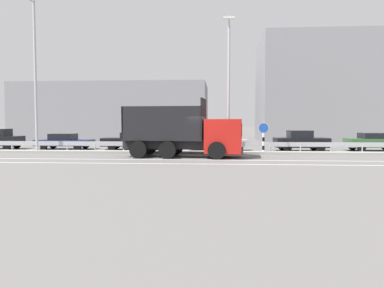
{
  "coord_description": "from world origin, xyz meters",
  "views": [
    {
      "loc": [
        0.64,
        -22.88,
        2.15
      ],
      "look_at": [
        -1.16,
        1.49,
        0.74
      ],
      "focal_mm": 35.0,
      "sensor_mm": 36.0,
      "label": 1
    }
  ],
  "objects_px": {
    "median_road_sign": "(263,138)",
    "parked_car_7": "(374,142)",
    "parked_car_5": "(217,142)",
    "parked_car_6": "(301,141)",
    "dump_truck": "(197,137)",
    "street_lamp_1": "(34,70)",
    "parked_car_4": "(133,141)",
    "parked_car_3": "(64,141)",
    "street_lamp_2": "(229,81)"
  },
  "relations": [
    {
      "from": "parked_car_6",
      "to": "median_road_sign",
      "type": "bearing_deg",
      "value": -50.67
    },
    {
      "from": "street_lamp_1",
      "to": "street_lamp_2",
      "type": "relative_size",
      "value": 1.22
    },
    {
      "from": "dump_truck",
      "to": "street_lamp_1",
      "type": "relative_size",
      "value": 0.71
    },
    {
      "from": "parked_car_3",
      "to": "parked_car_6",
      "type": "bearing_deg",
      "value": 87.05
    },
    {
      "from": "street_lamp_1",
      "to": "parked_car_5",
      "type": "relative_size",
      "value": 2.28
    },
    {
      "from": "parked_car_6",
      "to": "parked_car_7",
      "type": "height_order",
      "value": "parked_car_6"
    },
    {
      "from": "parked_car_5",
      "to": "dump_truck",
      "type": "bearing_deg",
      "value": 164.8
    },
    {
      "from": "median_road_sign",
      "to": "parked_car_7",
      "type": "relative_size",
      "value": 0.53
    },
    {
      "from": "median_road_sign",
      "to": "parked_car_5",
      "type": "xyz_separation_m",
      "value": [
        -3.13,
        2.97,
        -0.46
      ]
    },
    {
      "from": "street_lamp_2",
      "to": "parked_car_7",
      "type": "distance_m",
      "value": 12.25
    },
    {
      "from": "parked_car_6",
      "to": "parked_car_5",
      "type": "bearing_deg",
      "value": -94.44
    },
    {
      "from": "parked_car_3",
      "to": "median_road_sign",
      "type": "bearing_deg",
      "value": 76.24
    },
    {
      "from": "median_road_sign",
      "to": "street_lamp_2",
      "type": "xyz_separation_m",
      "value": [
        -2.37,
        -0.07,
        3.79
      ]
    },
    {
      "from": "parked_car_5",
      "to": "street_lamp_1",
      "type": "bearing_deg",
      "value": 101.21
    },
    {
      "from": "median_road_sign",
      "to": "street_lamp_1",
      "type": "xyz_separation_m",
      "value": [
        -15.89,
        -0.16,
        4.66
      ]
    },
    {
      "from": "parked_car_5",
      "to": "parked_car_7",
      "type": "height_order",
      "value": "parked_car_7"
    },
    {
      "from": "parked_car_6",
      "to": "street_lamp_2",
      "type": "bearing_deg",
      "value": -65.22
    },
    {
      "from": "parked_car_4",
      "to": "parked_car_7",
      "type": "distance_m",
      "value": 18.39
    },
    {
      "from": "median_road_sign",
      "to": "parked_car_3",
      "type": "relative_size",
      "value": 0.48
    },
    {
      "from": "parked_car_7",
      "to": "parked_car_6",
      "type": "bearing_deg",
      "value": -84.43
    },
    {
      "from": "parked_car_6",
      "to": "parked_car_7",
      "type": "relative_size",
      "value": 1.0
    },
    {
      "from": "street_lamp_1",
      "to": "parked_car_7",
      "type": "height_order",
      "value": "street_lamp_1"
    },
    {
      "from": "parked_car_4",
      "to": "parked_car_5",
      "type": "relative_size",
      "value": 1.03
    },
    {
      "from": "dump_truck",
      "to": "parked_car_5",
      "type": "relative_size",
      "value": 1.6
    },
    {
      "from": "parked_car_7",
      "to": "parked_car_5",
      "type": "bearing_deg",
      "value": -88.01
    },
    {
      "from": "dump_truck",
      "to": "parked_car_6",
      "type": "height_order",
      "value": "dump_truck"
    },
    {
      "from": "parked_car_3",
      "to": "parked_car_6",
      "type": "height_order",
      "value": "parked_car_6"
    },
    {
      "from": "median_road_sign",
      "to": "parked_car_7",
      "type": "distance_m",
      "value": 9.25
    },
    {
      "from": "median_road_sign",
      "to": "street_lamp_2",
      "type": "distance_m",
      "value": 4.47
    },
    {
      "from": "median_road_sign",
      "to": "parked_car_7",
      "type": "height_order",
      "value": "median_road_sign"
    },
    {
      "from": "parked_car_4",
      "to": "parked_car_7",
      "type": "height_order",
      "value": "parked_car_7"
    },
    {
      "from": "parked_car_6",
      "to": "dump_truck",
      "type": "bearing_deg",
      "value": -57.55
    },
    {
      "from": "dump_truck",
      "to": "street_lamp_1",
      "type": "bearing_deg",
      "value": -97.72
    },
    {
      "from": "median_road_sign",
      "to": "parked_car_4",
      "type": "distance_m",
      "value": 10.38
    },
    {
      "from": "parked_car_5",
      "to": "parked_car_6",
      "type": "height_order",
      "value": "parked_car_6"
    },
    {
      "from": "parked_car_6",
      "to": "parked_car_7",
      "type": "xyz_separation_m",
      "value": [
        5.5,
        0.54,
        -0.06
      ]
    },
    {
      "from": "street_lamp_2",
      "to": "parked_car_6",
      "type": "distance_m",
      "value": 7.45
    },
    {
      "from": "dump_truck",
      "to": "street_lamp_1",
      "type": "xyz_separation_m",
      "value": [
        -11.53,
        2.36,
        4.52
      ]
    },
    {
      "from": "street_lamp_2",
      "to": "dump_truck",
      "type": "bearing_deg",
      "value": -129.03
    },
    {
      "from": "median_road_sign",
      "to": "parked_car_3",
      "type": "xyz_separation_m",
      "value": [
        -15.38,
        3.48,
        -0.47
      ]
    },
    {
      "from": "street_lamp_1",
      "to": "parked_car_7",
      "type": "bearing_deg",
      "value": 8.26
    },
    {
      "from": "street_lamp_1",
      "to": "street_lamp_2",
      "type": "distance_m",
      "value": 13.54
    },
    {
      "from": "median_road_sign",
      "to": "street_lamp_2",
      "type": "bearing_deg",
      "value": -178.4
    },
    {
      "from": "parked_car_3",
      "to": "parked_car_4",
      "type": "bearing_deg",
      "value": 88.33
    },
    {
      "from": "parked_car_3",
      "to": "parked_car_4",
      "type": "height_order",
      "value": "parked_car_4"
    },
    {
      "from": "parked_car_3",
      "to": "parked_car_7",
      "type": "xyz_separation_m",
      "value": [
        23.98,
        -0.08,
        0.06
      ]
    },
    {
      "from": "street_lamp_1",
      "to": "parked_car_3",
      "type": "xyz_separation_m",
      "value": [
        0.5,
        3.64,
        -5.12
      ]
    },
    {
      "from": "street_lamp_2",
      "to": "parked_car_7",
      "type": "xyz_separation_m",
      "value": [
        10.97,
        3.46,
        -4.21
      ]
    },
    {
      "from": "parked_car_6",
      "to": "parked_car_4",
      "type": "bearing_deg",
      "value": -95.83
    },
    {
      "from": "parked_car_4",
      "to": "parked_car_7",
      "type": "xyz_separation_m",
      "value": [
        18.39,
        -0.02,
        0.0
      ]
    }
  ]
}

